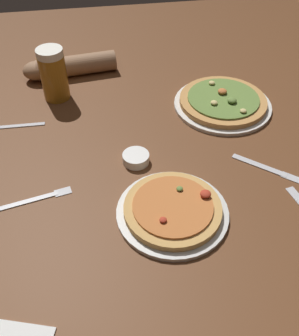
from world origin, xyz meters
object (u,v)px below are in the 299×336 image
object	(u,v)px
fork_spare	(6,127)
knife_spare	(268,168)
ramekin_sauce	(136,158)
fork_left	(34,199)
pizza_plate_near	(173,210)
pizza_plate_far	(223,102)
diner_arm	(67,66)
beer_mug_dark	(53,74)

from	to	relation	value
fork_spare	knife_spare	distance (m)	0.81
ramekin_sauce	fork_left	bearing A→B (deg)	-159.94
pizza_plate_near	pizza_plate_far	world-z (taller)	pizza_plate_far
pizza_plate_far	ramekin_sauce	size ratio (longest dim) A/B	4.25
fork_left	pizza_plate_near	bearing A→B (deg)	-16.71
ramekin_sauce	diner_arm	world-z (taller)	diner_arm
ramekin_sauce	fork_spare	world-z (taller)	ramekin_sauce
fork_left	knife_spare	bearing A→B (deg)	1.23
beer_mug_dark	fork_spare	bearing A→B (deg)	-136.37
fork_left	knife_spare	world-z (taller)	same
beer_mug_dark	fork_left	distance (m)	0.49
fork_left	diner_arm	size ratio (longest dim) A/B	0.61
pizza_plate_near	pizza_plate_far	bearing A→B (deg)	58.94
beer_mug_dark	fork_spare	xyz separation A→B (m)	(-0.16, -0.15, -0.09)
pizza_plate_near	knife_spare	size ratio (longest dim) A/B	1.67
beer_mug_dark	diner_arm	distance (m)	0.15
pizza_plate_far	fork_left	bearing A→B (deg)	-151.59
fork_spare	knife_spare	world-z (taller)	same
fork_spare	diner_arm	xyz separation A→B (m)	(0.20, 0.29, 0.03)
pizza_plate_far	fork_spare	xyz separation A→B (m)	(-0.71, -0.00, -0.01)
pizza_plate_far	knife_spare	bearing A→B (deg)	-83.34
pizza_plate_near	beer_mug_dark	world-z (taller)	beer_mug_dark
pizza_plate_near	diner_arm	world-z (taller)	diner_arm
pizza_plate_near	beer_mug_dark	size ratio (longest dim) A/B	1.58
beer_mug_dark	ramekin_sauce	size ratio (longest dim) A/B	2.33
pizza_plate_near	fork_left	size ratio (longest dim) A/B	1.35
ramekin_sauce	fork_left	world-z (taller)	ramekin_sauce
ramekin_sauce	knife_spare	xyz separation A→B (m)	(0.36, -0.09, -0.01)
pizza_plate_far	fork_spare	distance (m)	0.71
fork_left	knife_spare	xyz separation A→B (m)	(0.65, 0.01, 0.00)
ramekin_sauce	knife_spare	world-z (taller)	ramekin_sauce
ramekin_sauce	diner_arm	xyz separation A→B (m)	(-0.19, 0.51, 0.02)
fork_spare	pizza_plate_near	bearing A→B (deg)	-43.84
fork_spare	fork_left	bearing A→B (deg)	-72.62
beer_mug_dark	knife_spare	world-z (taller)	beer_mug_dark
pizza_plate_far	knife_spare	xyz separation A→B (m)	(0.04, -0.32, -0.01)
ramekin_sauce	fork_spare	bearing A→B (deg)	149.79
ramekin_sauce	fork_spare	distance (m)	0.45
pizza_plate_near	fork_spare	distance (m)	0.62
beer_mug_dark	fork_left	xyz separation A→B (m)	(-0.06, -0.48, -0.09)
ramekin_sauce	diner_arm	bearing A→B (deg)	110.06
beer_mug_dark	diner_arm	world-z (taller)	beer_mug_dark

